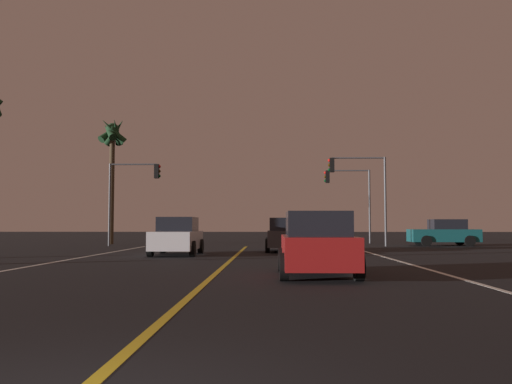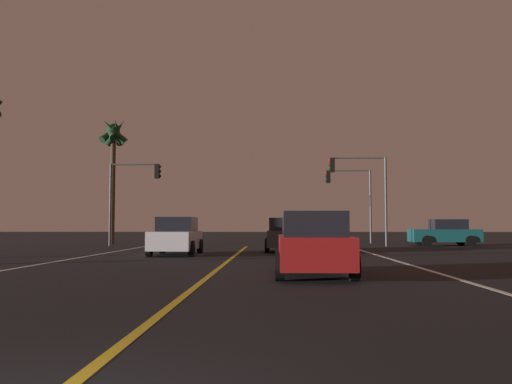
{
  "view_description": "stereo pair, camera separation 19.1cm",
  "coord_description": "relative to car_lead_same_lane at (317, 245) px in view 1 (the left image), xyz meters",
  "views": [
    {
      "loc": [
        1.54,
        -3.7,
        1.36
      ],
      "look_at": [
        0.7,
        27.02,
        3.2
      ],
      "focal_mm": 38.38,
      "sensor_mm": 36.0,
      "label": 1
    },
    {
      "loc": [
        1.73,
        -3.7,
        1.36
      ],
      "look_at": [
        0.7,
        27.02,
        3.2
      ],
      "focal_mm": 38.38,
      "sensor_mm": 36.0,
      "label": 2
    }
  ],
  "objects": [
    {
      "name": "car_crossing_side",
      "position": [
        9.94,
        20.96,
        0.0
      ],
      "size": [
        4.3,
        2.02,
        1.7
      ],
      "rotation": [
        0.0,
        0.0,
        3.14
      ],
      "color": "black",
      "rests_on": "ground"
    },
    {
      "name": "traffic_light_near_left",
      "position": [
        -9.92,
        19.93,
        3.11
      ],
      "size": [
        3.33,
        0.36,
        5.26
      ],
      "color": "#4C4C51",
      "rests_on": "ground"
    },
    {
      "name": "car_lead_same_lane",
      "position": [
        0.0,
        0.0,
        0.0
      ],
      "size": [
        2.02,
        4.3,
        1.7
      ],
      "rotation": [
        0.0,
        0.0,
        1.57
      ],
      "color": "black",
      "rests_on": "ground"
    },
    {
      "name": "palm_tree_left_far",
      "position": [
        -12.38,
        23.38,
        6.29
      ],
      "size": [
        2.13,
        2.09,
        8.94
      ],
      "color": "#473826",
      "rests_on": "ground"
    },
    {
      "name": "lane_edge_right",
      "position": [
        3.56,
        1.27,
        -0.82
      ],
      "size": [
        0.16,
        36.33,
        0.01
      ],
      "primitive_type": "cube",
      "color": "silver",
      "rests_on": "ground"
    },
    {
      "name": "traffic_light_far_right",
      "position": [
        4.39,
        25.43,
        3.18
      ],
      "size": [
        3.38,
        0.36,
        5.37
      ],
      "rotation": [
        0.0,
        0.0,
        3.14
      ],
      "color": "#4C4C51",
      "rests_on": "ground"
    },
    {
      "name": "lane_edge_left",
      "position": [
        -9.08,
        1.27,
        -0.82
      ],
      "size": [
        0.16,
        36.33,
        0.01
      ],
      "primitive_type": "cube",
      "color": "silver",
      "rests_on": "ground"
    },
    {
      "name": "car_ahead_far",
      "position": [
        -0.49,
        13.32,
        0.0
      ],
      "size": [
        2.02,
        4.3,
        1.7
      ],
      "rotation": [
        0.0,
        0.0,
        1.57
      ],
      "color": "black",
      "rests_on": "ground"
    },
    {
      "name": "traffic_light_near_right",
      "position": [
        4.27,
        19.93,
        3.37
      ],
      "size": [
        3.66,
        0.36,
        5.63
      ],
      "rotation": [
        0.0,
        0.0,
        3.14
      ],
      "color": "#4C4C51",
      "rests_on": "ground"
    },
    {
      "name": "car_oncoming",
      "position": [
        -5.44,
        9.95,
        0.0
      ],
      "size": [
        2.02,
        4.3,
        1.7
      ],
      "rotation": [
        0.0,
        0.0,
        -1.57
      ],
      "color": "black",
      "rests_on": "ground"
    },
    {
      "name": "lane_center_divider",
      "position": [
        -2.76,
        1.27,
        -0.82
      ],
      "size": [
        0.16,
        36.33,
        0.01
      ],
      "primitive_type": "cube",
      "color": "gold",
      "rests_on": "ground"
    }
  ]
}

